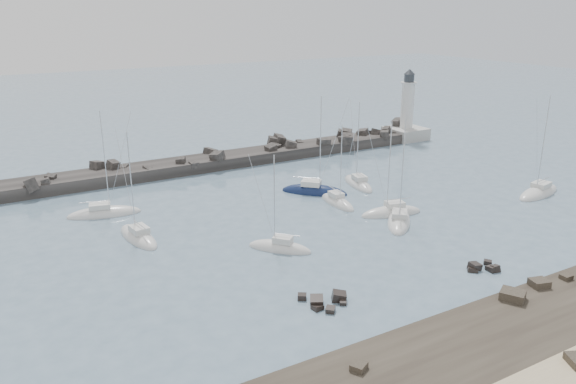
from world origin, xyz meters
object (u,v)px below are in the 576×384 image
at_px(sailboat_4, 280,248).
at_px(sailboat_7, 314,192).
at_px(lighthouse, 406,124).
at_px(sailboat_6, 399,222).
at_px(sailboat_2, 139,238).
at_px(sailboat_8, 391,213).
at_px(sailboat_10, 539,193).
at_px(sailboat_9, 358,184).
at_px(sailboat_5, 337,203).
at_px(sailboat_3, 104,214).

xyz_separation_m(sailboat_4, sailboat_7, (13.89, 14.77, 0.01)).
height_order(lighthouse, sailboat_6, lighthouse).
bearing_deg(sailboat_4, sailboat_7, 46.77).
bearing_deg(sailboat_7, sailboat_2, -171.44).
distance_m(sailboat_4, sailboat_8, 17.97).
xyz_separation_m(sailboat_6, sailboat_10, (24.62, -1.36, -0.00)).
bearing_deg(sailboat_10, sailboat_9, 140.52).
bearing_deg(sailboat_9, sailboat_6, -108.06).
bearing_deg(sailboat_9, sailboat_5, -144.53).
relative_size(sailboat_3, sailboat_6, 1.04).
xyz_separation_m(sailboat_2, sailboat_4, (12.66, -10.78, 0.00)).
bearing_deg(sailboat_6, sailboat_8, 68.30).
bearing_deg(sailboat_4, lighthouse, 35.69).
xyz_separation_m(lighthouse, sailboat_5, (-34.34, -25.54, -2.95)).
xyz_separation_m(sailboat_5, sailboat_8, (3.70, -6.82, 0.01)).
height_order(sailboat_2, sailboat_9, sailboat_2).
distance_m(sailboat_3, sailboat_9, 36.39).
xyz_separation_m(sailboat_9, sailboat_10, (19.75, -16.27, -0.00)).
relative_size(sailboat_7, sailboat_10, 0.99).
bearing_deg(sailboat_2, sailboat_4, -40.41).
bearing_deg(sailboat_5, sailboat_9, 35.47).
relative_size(sailboat_5, sailboat_10, 0.78).
bearing_deg(sailboat_4, sailboat_8, 7.77).
distance_m(sailboat_7, sailboat_8, 12.95).
bearing_deg(sailboat_3, sailboat_7, -11.83).
bearing_deg(sailboat_7, sailboat_4, -133.23).
relative_size(sailboat_2, sailboat_7, 0.89).
height_order(sailboat_3, sailboat_7, sailboat_7).
bearing_deg(sailboat_5, sailboat_6, -74.84).
distance_m(sailboat_2, sailboat_5, 26.80).
distance_m(sailboat_3, sailboat_8, 36.94).
relative_size(lighthouse, sailboat_10, 0.96).
bearing_deg(sailboat_8, sailboat_3, 150.40).
bearing_deg(lighthouse, sailboat_6, -132.09).
height_order(sailboat_9, sailboat_10, sailboat_10).
bearing_deg(lighthouse, sailboat_8, -133.43).
height_order(sailboat_3, sailboat_8, sailboat_3).
distance_m(sailboat_2, sailboat_4, 16.62).
xyz_separation_m(sailboat_4, sailboat_10, (41.32, -1.71, -0.01)).
height_order(sailboat_2, sailboat_7, sailboat_7).
bearing_deg(sailboat_6, sailboat_7, 100.54).
bearing_deg(lighthouse, sailboat_4, -144.31).
bearing_deg(sailboat_3, sailboat_5, -21.91).
bearing_deg(lighthouse, sailboat_3, -167.33).
distance_m(sailboat_5, sailboat_10, 29.34).
height_order(lighthouse, sailboat_3, lighthouse).
bearing_deg(sailboat_6, lighthouse, 47.91).
bearing_deg(sailboat_2, sailboat_6, -20.74).
relative_size(sailboat_6, sailboat_7, 0.93).
xyz_separation_m(sailboat_8, sailboat_9, (3.76, 12.14, -0.01)).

